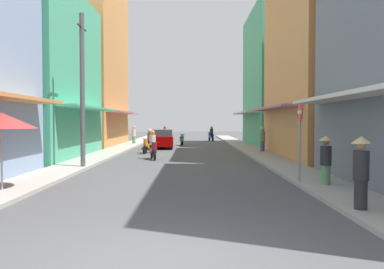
% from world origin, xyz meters
% --- Properties ---
extents(ground_plane, '(106.24, 106.24, 0.00)m').
position_xyz_m(ground_plane, '(0.00, 20.15, 0.00)').
color(ground_plane, '#4C4C4F').
extents(sidewalk_left, '(1.73, 56.29, 0.12)m').
position_xyz_m(sidewalk_left, '(-4.75, 20.15, 0.06)').
color(sidewalk_left, '#ADA89E').
rests_on(sidewalk_left, ground).
extents(sidewalk_right, '(1.73, 56.29, 0.12)m').
position_xyz_m(sidewalk_right, '(4.75, 20.15, 0.06)').
color(sidewalk_right, '#9E9991').
rests_on(sidewalk_right, ground).
extents(building_left_mid, '(7.05, 9.68, 9.19)m').
position_xyz_m(building_left_mid, '(-8.61, 16.24, 4.59)').
color(building_left_mid, '#4CB28C').
rests_on(building_left_mid, ground).
extents(building_left_far, '(7.05, 10.54, 13.79)m').
position_xyz_m(building_left_far, '(-8.61, 27.06, 6.89)').
color(building_left_far, '#D88C4C').
rests_on(building_left_far, ground).
extents(building_right_mid, '(7.05, 10.33, 11.77)m').
position_xyz_m(building_right_mid, '(8.61, 16.55, 5.88)').
color(building_right_mid, '#D88C4C').
rests_on(building_right_mid, ground).
extents(building_right_far, '(7.05, 10.45, 11.46)m').
position_xyz_m(building_right_far, '(8.61, 27.90, 5.72)').
color(building_right_far, '#4CB28C').
rests_on(building_right_far, ground).
extents(motorbike_blue, '(0.64, 1.78, 1.58)m').
position_xyz_m(motorbike_blue, '(2.54, 34.63, 0.70)').
color(motorbike_blue, black).
rests_on(motorbike_blue, ground).
extents(motorbike_orange, '(0.70, 1.76, 1.58)m').
position_xyz_m(motorbike_orange, '(-2.21, 19.54, 0.70)').
color(motorbike_orange, black).
rests_on(motorbike_orange, ground).
extents(motorbike_white, '(0.55, 1.81, 1.58)m').
position_xyz_m(motorbike_white, '(-2.24, 34.25, 0.70)').
color(motorbike_white, black).
rests_on(motorbike_white, ground).
extents(motorbike_maroon, '(0.64, 1.78, 1.58)m').
position_xyz_m(motorbike_maroon, '(-1.54, 15.47, 0.70)').
color(motorbike_maroon, black).
rests_on(motorbike_maroon, ground).
extents(motorbike_green, '(0.55, 1.81, 0.96)m').
position_xyz_m(motorbike_green, '(-0.29, 27.76, 0.50)').
color(motorbike_green, black).
rests_on(motorbike_green, ground).
extents(parked_car, '(1.93, 4.17, 1.45)m').
position_xyz_m(parked_car, '(-1.74, 24.06, 0.74)').
color(parked_car, '#8C0000').
rests_on(parked_car, ground).
extents(pedestrian_crossing, '(0.34, 0.34, 1.62)m').
position_xyz_m(pedestrian_crossing, '(-4.56, 28.69, 0.81)').
color(pedestrian_crossing, '#598C59').
rests_on(pedestrian_crossing, ground).
extents(pedestrian_foreground, '(0.44, 0.44, 1.62)m').
position_xyz_m(pedestrian_foreground, '(4.67, 6.31, 0.92)').
color(pedestrian_foreground, '#598C59').
rests_on(pedestrian_foreground, ground).
extents(pedestrian_far, '(0.44, 0.44, 1.73)m').
position_xyz_m(pedestrian_far, '(4.28, 2.92, 0.97)').
color(pedestrian_far, '#262628').
rests_on(pedestrian_far, ground).
extents(pedestrian_midway, '(0.44, 0.44, 1.75)m').
position_xyz_m(pedestrian_midway, '(5.12, 19.56, 0.99)').
color(pedestrian_midway, '#334C8C').
rests_on(pedestrian_midway, ground).
extents(vendor_umbrella, '(1.96, 1.96, 2.30)m').
position_xyz_m(vendor_umbrella, '(-4.81, 5.39, 2.08)').
color(vendor_umbrella, '#99999E').
rests_on(vendor_umbrella, ground).
extents(utility_pole, '(0.20, 1.20, 6.66)m').
position_xyz_m(utility_pole, '(-4.13, 11.14, 3.40)').
color(utility_pole, '#4C4C4F').
rests_on(utility_pole, ground).
extents(street_sign_no_entry, '(0.07, 0.60, 2.65)m').
position_xyz_m(street_sign_no_entry, '(4.03, 6.91, 1.72)').
color(street_sign_no_entry, gray).
rests_on(street_sign_no_entry, ground).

